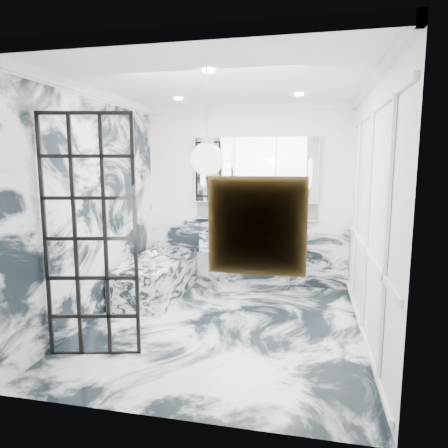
% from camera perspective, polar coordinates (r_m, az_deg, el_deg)
% --- Properties ---
extents(floor, '(3.60, 3.60, 0.00)m').
position_cam_1_polar(floor, '(4.91, -0.25, -14.32)').
color(floor, silver).
rests_on(floor, ground).
extents(ceiling, '(3.60, 3.60, 0.00)m').
position_cam_1_polar(ceiling, '(4.61, -0.28, 19.68)').
color(ceiling, white).
rests_on(ceiling, wall_back).
extents(wall_back, '(3.60, 0.00, 3.60)m').
position_cam_1_polar(wall_back, '(6.32, 3.22, 3.92)').
color(wall_back, white).
rests_on(wall_back, floor).
extents(wall_front, '(3.60, 0.00, 3.60)m').
position_cam_1_polar(wall_front, '(2.84, -8.03, -1.89)').
color(wall_front, white).
rests_on(wall_front, floor).
extents(wall_left, '(0.00, 3.60, 3.60)m').
position_cam_1_polar(wall_left, '(5.14, -17.99, 2.44)').
color(wall_left, white).
rests_on(wall_left, floor).
extents(wall_right, '(0.00, 3.60, 3.60)m').
position_cam_1_polar(wall_right, '(4.50, 20.08, 1.52)').
color(wall_right, white).
rests_on(wall_right, floor).
extents(marble_clad_back, '(3.18, 0.05, 1.05)m').
position_cam_1_polar(marble_clad_back, '(6.42, 3.12, -3.90)').
color(marble_clad_back, silver).
rests_on(marble_clad_back, floor).
extents(marble_clad_left, '(0.02, 3.56, 2.68)m').
position_cam_1_polar(marble_clad_left, '(5.14, -17.81, 1.77)').
color(marble_clad_left, silver).
rests_on(marble_clad_left, floor).
extents(panel_molding, '(0.03, 3.40, 2.30)m').
position_cam_1_polar(panel_molding, '(4.51, 19.76, 0.27)').
color(panel_molding, white).
rests_on(panel_molding, floor).
extents(soap_bottle_a, '(0.10, 0.10, 0.22)m').
position_cam_1_polar(soap_bottle_a, '(6.19, 7.63, 1.88)').
color(soap_bottle_a, '#8C5919').
rests_on(soap_bottle_a, ledge).
extents(soap_bottle_b, '(0.09, 0.09, 0.17)m').
position_cam_1_polar(soap_bottle_b, '(6.18, 11.12, 1.56)').
color(soap_bottle_b, '#4C4C51').
rests_on(soap_bottle_b, ledge).
extents(soap_bottle_c, '(0.15, 0.15, 0.15)m').
position_cam_1_polar(soap_bottle_c, '(6.18, 10.72, 1.50)').
color(soap_bottle_c, silver).
rests_on(soap_bottle_c, ledge).
extents(face_pot, '(0.16, 0.16, 0.16)m').
position_cam_1_polar(face_pot, '(6.23, 4.36, 1.67)').
color(face_pot, white).
rests_on(face_pot, ledge).
extents(amber_bottle, '(0.04, 0.04, 0.10)m').
position_cam_1_polar(amber_bottle, '(6.19, 9.16, 1.30)').
color(amber_bottle, '#8C5919').
rests_on(amber_bottle, ledge).
extents(flower_vase, '(0.08, 0.08, 0.12)m').
position_cam_1_polar(flower_vase, '(5.33, -10.23, -5.69)').
color(flower_vase, silver).
rests_on(flower_vase, bathtub).
extents(crittall_door, '(0.87, 0.23, 2.38)m').
position_cam_1_polar(crittall_door, '(4.11, -18.56, -1.99)').
color(crittall_door, black).
rests_on(crittall_door, floor).
extents(artwork, '(0.57, 0.06, 0.57)m').
position_cam_1_polar(artwork, '(2.72, 4.73, -0.27)').
color(artwork, '#C56514').
rests_on(artwork, wall_front).
extents(pendant_light, '(0.26, 0.26, 0.26)m').
position_cam_1_polar(pendant_light, '(3.28, -2.42, 9.24)').
color(pendant_light, white).
rests_on(pendant_light, ceiling).
extents(trough_sink, '(1.60, 0.45, 0.30)m').
position_cam_1_polar(trough_sink, '(6.15, 4.20, -2.53)').
color(trough_sink, silver).
rests_on(trough_sink, wall_back).
extents(ledge, '(1.90, 0.14, 0.04)m').
position_cam_1_polar(ledge, '(6.25, 4.44, 0.82)').
color(ledge, silver).
rests_on(ledge, wall_back).
extents(subway_tile, '(1.90, 0.03, 0.23)m').
position_cam_1_polar(subway_tile, '(6.30, 4.53, 2.11)').
color(subway_tile, white).
rests_on(subway_tile, wall_back).
extents(mirror_cabinet, '(1.90, 0.16, 1.00)m').
position_cam_1_polar(mirror_cabinet, '(6.20, 4.53, 7.70)').
color(mirror_cabinet, white).
rests_on(mirror_cabinet, wall_back).
extents(sconce_left, '(0.07, 0.07, 0.40)m').
position_cam_1_polar(sconce_left, '(6.27, -3.10, 7.36)').
color(sconce_left, white).
rests_on(sconce_left, mirror_cabinet).
extents(sconce_right, '(0.07, 0.07, 0.40)m').
position_cam_1_polar(sconce_right, '(6.05, 12.18, 7.14)').
color(sconce_right, white).
rests_on(sconce_right, mirror_cabinet).
extents(bathtub, '(0.75, 1.65, 0.55)m').
position_cam_1_polar(bathtub, '(5.96, -9.58, -7.48)').
color(bathtub, silver).
rests_on(bathtub, floor).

